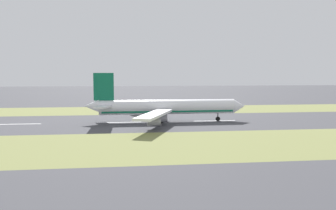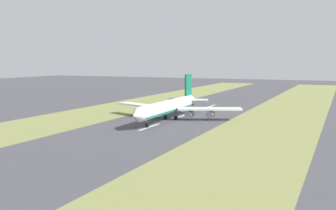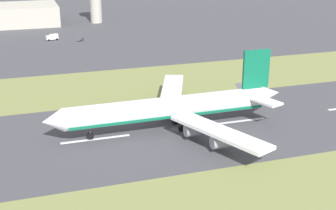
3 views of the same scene
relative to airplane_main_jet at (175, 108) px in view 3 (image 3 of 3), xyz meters
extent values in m
plane|color=#424247|center=(-0.73, 0.30, -6.02)|extent=(800.00, 800.00, 0.00)
cube|color=olive|center=(44.27, 0.30, -6.02)|extent=(40.00, 600.00, 0.01)
cube|color=silver|center=(-0.73, -18.09, -6.01)|extent=(1.20, 18.00, 0.01)
cube|color=silver|center=(-0.73, 21.91, -6.01)|extent=(1.20, 18.00, 0.01)
cylinder|color=white|center=(-0.02, 1.91, 0.18)|extent=(6.70, 56.07, 6.00)
cone|color=white|center=(-0.40, 32.40, 0.18)|extent=(5.94, 5.07, 5.88)
cone|color=white|center=(0.36, -29.09, 0.98)|extent=(5.17, 6.06, 5.10)
cube|color=#0F6647|center=(-0.02, 1.91, -1.47)|extent=(6.37, 53.83, 0.70)
cube|color=white|center=(-17.43, -5.53, -0.72)|extent=(29.07, 16.73, 0.90)
cube|color=white|center=(17.56, -5.10, -0.72)|extent=(29.20, 16.12, 0.90)
cylinder|color=#93939E|center=(-8.97, -2.21, -3.17)|extent=(3.26, 4.84, 3.20)
cylinder|color=#93939E|center=(-17.93, -5.82, -3.17)|extent=(3.26, 4.84, 3.20)
cylinder|color=#93939E|center=(9.03, -1.98, -3.17)|extent=(3.26, 4.84, 3.20)
cylinder|color=#93939E|center=(18.07, -5.37, -3.17)|extent=(3.26, 4.84, 3.20)
cube|color=#0F6647|center=(0.30, -24.09, 8.68)|extent=(0.90, 8.01, 11.00)
cube|color=white|center=(-5.20, -24.16, 1.18)|extent=(10.88, 7.38, 0.60)
cube|color=white|center=(5.80, -24.02, 1.18)|extent=(10.86, 7.17, 0.60)
cylinder|color=#59595E|center=(-0.29, 23.18, -3.52)|extent=(0.50, 0.50, 3.20)
cylinder|color=black|center=(-0.29, 23.18, -5.12)|extent=(0.92, 1.81, 1.80)
cylinder|color=#59595E|center=(-2.59, -1.13, -3.52)|extent=(0.50, 0.50, 3.20)
cylinder|color=black|center=(-2.59, -1.13, -5.12)|extent=(0.92, 1.81, 1.80)
cylinder|color=#59595E|center=(2.61, -1.06, -3.52)|extent=(0.50, 0.50, 3.20)
cylinder|color=black|center=(2.61, -1.06, -5.12)|extent=(0.92, 1.81, 1.80)
cylinder|color=#B2AD9E|center=(174.59, -8.14, 6.56)|extent=(7.00, 7.00, 25.16)
cube|color=white|center=(128.72, 24.20, -4.52)|extent=(2.61, 2.46, 2.00)
cube|color=silver|center=(129.42, 21.29, -4.22)|extent=(3.07, 4.40, 2.60)
cylinder|color=black|center=(127.65, 23.95, -5.52)|extent=(0.57, 1.05, 1.00)
cylinder|color=black|center=(129.79, 24.46, -5.52)|extent=(0.57, 1.05, 1.00)
cylinder|color=black|center=(128.63, 19.86, -5.52)|extent=(0.57, 1.05, 1.00)
cylinder|color=black|center=(130.77, 20.38, -5.52)|extent=(0.57, 1.05, 1.00)
cube|color=#4C4C51|center=(123.61, 8.75, -5.24)|extent=(4.70, 3.81, 0.90)
cube|color=#4C4C51|center=(123.78, 8.64, -4.39)|extent=(2.86, 2.56, 0.80)
cylinder|color=black|center=(121.92, 8.71, -5.69)|extent=(0.69, 0.55, 0.66)
cylinder|color=black|center=(122.85, 10.26, -5.69)|extent=(0.69, 0.55, 0.66)
cylinder|color=black|center=(124.37, 7.24, -5.69)|extent=(0.69, 0.55, 0.66)
cylinder|color=black|center=(125.30, 8.78, -5.69)|extent=(0.69, 0.55, 0.66)
camera|label=1|loc=(133.47, -13.89, 13.83)|focal=35.00mm
camera|label=2|loc=(-73.15, 163.74, 21.32)|focal=42.00mm
camera|label=3|loc=(-112.30, 38.02, 43.40)|focal=50.00mm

